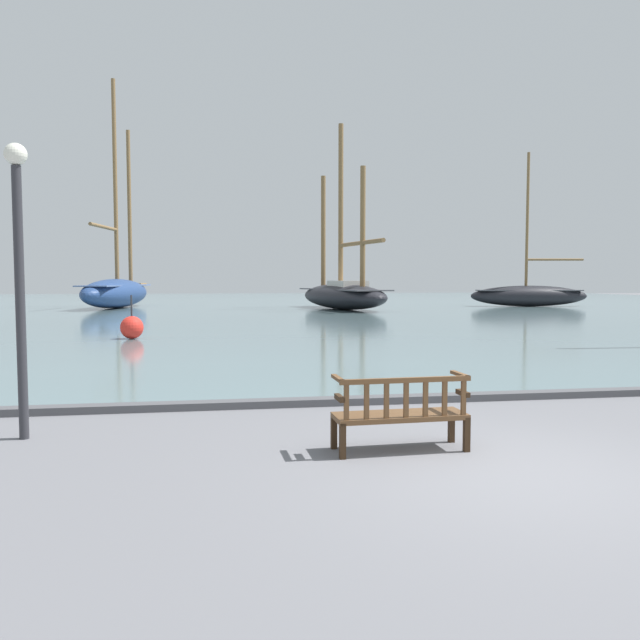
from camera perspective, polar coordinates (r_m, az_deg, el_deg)
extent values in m
plane|color=slate|center=(7.18, 17.24, -13.16)|extent=(160.00, 160.00, 0.00)
cube|color=slate|center=(50.28, -5.68, 1.40)|extent=(100.00, 80.00, 0.08)
cube|color=#4C4C50|center=(10.65, 7.92, -7.16)|extent=(40.00, 0.30, 0.12)
cube|color=#322113|center=(7.72, 1.28, -10.17)|extent=(0.07, 0.07, 0.42)
cube|color=#322113|center=(8.19, 11.92, -9.44)|extent=(0.07, 0.07, 0.42)
cube|color=#322113|center=(7.30, 2.08, -11.00)|extent=(0.07, 0.07, 0.42)
cube|color=#322113|center=(7.79, 13.26, -10.15)|extent=(0.07, 0.07, 0.42)
cube|color=brown|center=(7.67, 7.31, -8.69)|extent=(1.62, 0.59, 0.06)
cube|color=brown|center=(7.37, 7.89, -5.47)|extent=(1.60, 0.12, 0.06)
cube|color=brown|center=(7.21, 2.43, -7.55)|extent=(0.06, 0.04, 0.41)
cube|color=brown|center=(7.27, 4.28, -7.46)|extent=(0.06, 0.04, 0.41)
cube|color=brown|center=(7.34, 6.10, -7.37)|extent=(0.06, 0.04, 0.41)
cube|color=brown|center=(7.42, 7.88, -7.27)|extent=(0.06, 0.04, 0.41)
cube|color=brown|center=(7.50, 9.62, -7.16)|extent=(0.06, 0.04, 0.41)
cube|color=brown|center=(7.59, 11.32, -7.05)|extent=(0.06, 0.04, 0.41)
cube|color=brown|center=(7.68, 12.99, -6.94)|extent=(0.06, 0.04, 0.41)
cube|color=#322113|center=(7.32, 1.80, -7.14)|extent=(0.07, 0.30, 0.06)
cube|color=brown|center=(7.37, 1.64, -5.37)|extent=(0.08, 0.47, 0.04)
cube|color=#322113|center=(7.81, 12.93, -6.54)|extent=(0.07, 0.30, 0.06)
cube|color=brown|center=(7.86, 12.68, -4.89)|extent=(0.08, 0.47, 0.04)
ellipsoid|color=navy|center=(45.93, -18.13, 2.32)|extent=(4.67, 11.40, 2.02)
cube|color=#516B9E|center=(45.92, -18.15, 3.02)|extent=(3.75, 9.97, 0.08)
cylinder|color=brown|center=(46.67, -18.22, 11.82)|extent=(0.28, 0.28, 14.20)
cylinder|color=brown|center=(44.03, -19.15, 8.04)|extent=(1.05, 4.82, 0.23)
cylinder|color=brown|center=(49.37, -17.03, 9.77)|extent=(0.28, 0.28, 11.43)
cylinder|color=brown|center=(51.96, -15.91, 3.14)|extent=(0.49, 1.60, 0.23)
ellipsoid|color=black|center=(48.47, 18.53, 2.09)|extent=(8.76, 3.51, 1.53)
cube|color=#4C4C51|center=(48.47, 18.55, 2.59)|extent=(7.66, 2.82, 0.08)
cylinder|color=brown|center=(48.58, 18.43, 8.54)|extent=(0.21, 0.21, 9.99)
cylinder|color=brown|center=(49.09, 20.68, 5.19)|extent=(4.12, 0.88, 0.17)
ellipsoid|color=black|center=(41.76, 2.05, 2.17)|extent=(5.70, 11.72, 1.70)
cube|color=#4C4C51|center=(41.75, 2.06, 2.81)|extent=(4.60, 10.22, 0.08)
cube|color=beige|center=(40.98, 2.54, 3.23)|extent=(2.38, 3.07, 0.55)
cylinder|color=brown|center=(42.28, 1.92, 10.29)|extent=(0.33, 0.33, 10.92)
cylinder|color=brown|center=(39.28, 3.73, 7.04)|extent=(1.61, 6.07, 0.26)
cylinder|color=brown|center=(44.98, 0.30, 8.02)|extent=(0.33, 0.33, 7.98)
cylinder|color=brown|center=(39.07, 3.93, 8.38)|extent=(0.33, 0.33, 7.60)
cylinder|color=#2D2D33|center=(8.85, -25.72, 1.33)|extent=(0.12, 0.12, 3.50)
sphere|color=silver|center=(8.99, -26.07, 13.46)|extent=(0.28, 0.28, 0.28)
sphere|color=red|center=(21.75, -16.82, -0.66)|extent=(0.76, 0.76, 0.76)
cylinder|color=#2D2D33|center=(21.71, -16.86, 1.27)|extent=(0.06, 0.06, 0.70)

